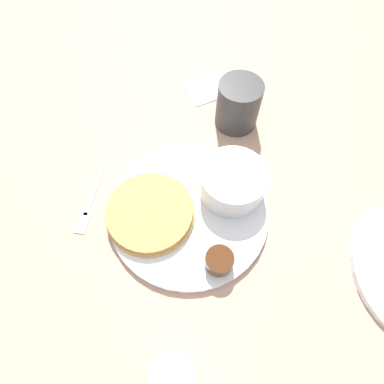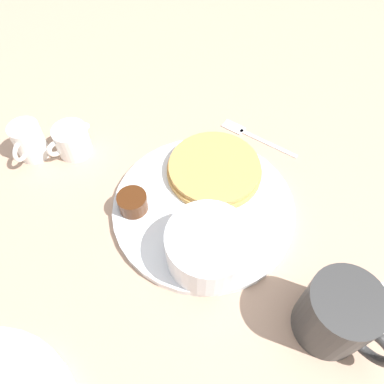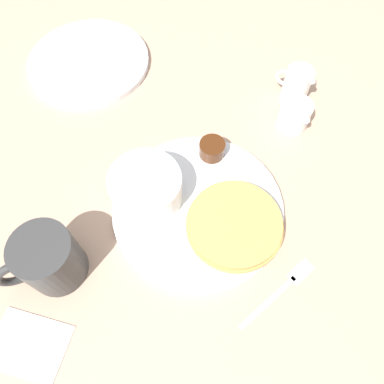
% 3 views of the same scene
% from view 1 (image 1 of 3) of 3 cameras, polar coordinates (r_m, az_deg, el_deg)
% --- Properties ---
extents(ground_plane, '(4.00, 4.00, 0.00)m').
position_cam_1_polar(ground_plane, '(0.52, -0.62, -3.86)').
color(ground_plane, tan).
extents(plate, '(0.27, 0.27, 0.01)m').
position_cam_1_polar(plate, '(0.51, -0.63, -3.58)').
color(plate, white).
rests_on(plate, ground_plane).
extents(pancake_stack, '(0.15, 0.15, 0.02)m').
position_cam_1_polar(pancake_stack, '(0.50, -8.00, -3.85)').
color(pancake_stack, tan).
rests_on(pancake_stack, plate).
extents(bowl, '(0.11, 0.11, 0.05)m').
position_cam_1_polar(bowl, '(0.50, 7.76, 2.00)').
color(bowl, white).
rests_on(bowl, plate).
extents(syrup_cup, '(0.04, 0.04, 0.03)m').
position_cam_1_polar(syrup_cup, '(0.46, 5.20, -12.92)').
color(syrup_cup, '#47230F').
rests_on(syrup_cup, plate).
extents(butter_ramekin, '(0.04, 0.04, 0.04)m').
position_cam_1_polar(butter_ramekin, '(0.52, 10.47, 0.64)').
color(butter_ramekin, white).
rests_on(butter_ramekin, plate).
extents(coffee_mug, '(0.11, 0.09, 0.09)m').
position_cam_1_polar(coffee_mug, '(0.60, 8.87, 16.28)').
color(coffee_mug, '#333333').
rests_on(coffee_mug, ground_plane).
extents(creamer_pitcher_near, '(0.06, 0.07, 0.05)m').
position_cam_1_polar(creamer_pitcher_near, '(0.44, -3.59, -31.89)').
color(creamer_pitcher_near, white).
rests_on(creamer_pitcher_near, ground_plane).
extents(fork, '(0.10, 0.11, 0.00)m').
position_cam_1_polar(fork, '(0.55, -19.06, -2.33)').
color(fork, silver).
rests_on(fork, ground_plane).
extents(napkin, '(0.11, 0.09, 0.00)m').
position_cam_1_polar(napkin, '(0.70, 3.45, 19.26)').
color(napkin, white).
rests_on(napkin, ground_plane).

